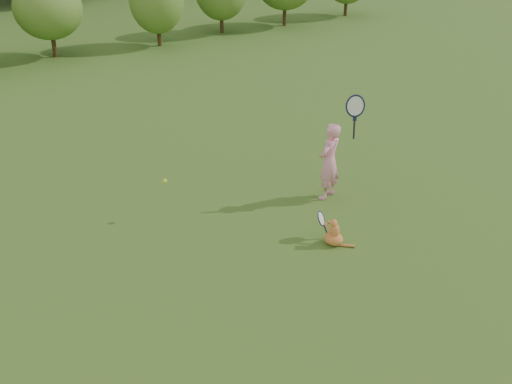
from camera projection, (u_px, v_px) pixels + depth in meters
ground at (277, 258)px, 8.40m from camera, size 100.00×100.00×0.00m
shrub_row at (7, 19)px, 16.97m from camera, size 28.00×3.00×2.80m
child at (330, 160)px, 9.74m from camera, size 0.81×0.55×2.06m
cat at (334, 231)px, 8.65m from camera, size 0.40×0.67×0.58m
tennis_ball at (165, 181)px, 9.18m from camera, size 0.07×0.07×0.07m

